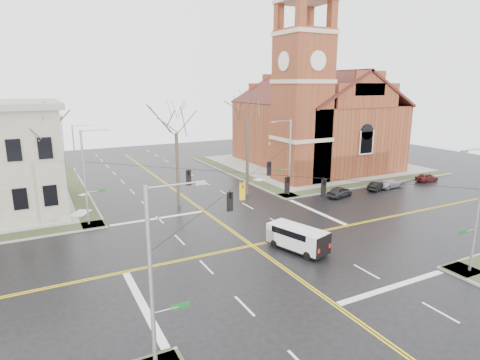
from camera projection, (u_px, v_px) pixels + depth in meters
name	position (u px, v px, depth m)	size (l,w,h in m)	color
ground	(252.00, 245.00, 33.64)	(120.00, 120.00, 0.00)	black
sidewalks	(252.00, 245.00, 33.62)	(80.00, 80.00, 0.17)	gray
road_markings	(252.00, 245.00, 33.64)	(100.00, 100.00, 0.01)	gold
church	(312.00, 114.00, 64.14)	(24.28, 27.48, 27.50)	brown
signal_pole_ne	(289.00, 155.00, 47.47)	(2.75, 0.22, 9.00)	gray
signal_pole_nw	(86.00, 175.00, 37.33)	(2.75, 0.22, 9.00)	gray
signal_pole_se	(477.00, 207.00, 27.63)	(2.75, 0.22, 9.00)	gray
signal_pole_sw	(155.00, 279.00, 17.48)	(2.75, 0.22, 9.00)	gray
span_wires	(253.00, 174.00, 32.19)	(23.02, 23.02, 0.03)	black
traffic_signals	(257.00, 184.00, 31.79)	(8.21, 8.26, 1.30)	black
streetlight_north_a	(76.00, 153.00, 51.97)	(2.30, 0.20, 8.00)	gray
streetlight_north_b	(63.00, 136.00, 69.23)	(2.30, 0.20, 8.00)	gray
cargo_van	(295.00, 236.00, 32.52)	(3.42, 5.47, 1.95)	white
parked_car_a	(340.00, 192.00, 47.91)	(1.53, 3.79, 1.29)	black
parked_car_b	(377.00, 186.00, 50.97)	(1.16, 3.34, 1.10)	black
parked_car_c	(390.00, 183.00, 52.20)	(1.68, 4.13, 1.20)	#B5B5B7
parked_car_d	(427.00, 177.00, 55.48)	(1.40, 3.48, 1.19)	#4E1617
tree_nw_far	(42.00, 132.00, 37.16)	(4.00, 4.00, 12.20)	#392D24
tree_nw_near	(176.00, 128.00, 42.98)	(4.00, 4.00, 11.86)	#392D24
tree_ne	(247.00, 114.00, 46.16)	(4.00, 4.00, 13.64)	#392D24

